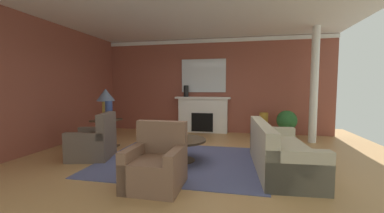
% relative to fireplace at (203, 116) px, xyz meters
% --- Properties ---
extents(ground_plane, '(9.12, 9.12, 0.00)m').
position_rel_fireplace_xyz_m(ground_plane, '(0.20, -2.95, -0.55)').
color(ground_plane, tan).
extents(wall_fireplace, '(7.62, 0.12, 3.06)m').
position_rel_fireplace_xyz_m(wall_fireplace, '(0.20, 0.21, 0.98)').
color(wall_fireplace, brown).
rests_on(wall_fireplace, ground_plane).
extents(wall_window, '(0.12, 6.80, 3.06)m').
position_rel_fireplace_xyz_m(wall_window, '(-3.36, -2.65, 0.98)').
color(wall_window, brown).
rests_on(wall_window, ground_plane).
extents(ceiling_panel, '(7.62, 6.80, 0.06)m').
position_rel_fireplace_xyz_m(ceiling_panel, '(0.20, -2.65, 2.54)').
color(ceiling_panel, white).
extents(crown_moulding, '(7.62, 0.08, 0.12)m').
position_rel_fireplace_xyz_m(crown_moulding, '(0.20, 0.13, 2.43)').
color(crown_moulding, white).
extents(area_rug, '(3.19, 2.62, 0.01)m').
position_rel_fireplace_xyz_m(area_rug, '(0.08, -3.16, -0.55)').
color(area_rug, '#4C517A').
rests_on(area_rug, ground_plane).
extents(fireplace, '(1.80, 0.35, 1.17)m').
position_rel_fireplace_xyz_m(fireplace, '(0.00, 0.00, 0.00)').
color(fireplace, white).
rests_on(fireplace, ground_plane).
extents(mantel_mirror, '(1.46, 0.04, 1.08)m').
position_rel_fireplace_xyz_m(mantel_mirror, '(0.00, 0.12, 1.31)').
color(mantel_mirror, silver).
extents(sofa, '(1.04, 2.15, 0.85)m').
position_rel_fireplace_xyz_m(sofa, '(1.93, -3.32, -0.26)').
color(sofa, '#BCB299').
rests_on(sofa, ground_plane).
extents(armchair_near_window, '(0.96, 0.96, 0.95)m').
position_rel_fireplace_xyz_m(armchair_near_window, '(-1.75, -3.34, -0.25)').
color(armchair_near_window, brown).
rests_on(armchair_near_window, ground_plane).
extents(armchair_facing_fireplace, '(0.80, 0.80, 0.95)m').
position_rel_fireplace_xyz_m(armchair_facing_fireplace, '(0.03, -4.44, -0.25)').
color(armchair_facing_fireplace, brown).
rests_on(armchair_facing_fireplace, ground_plane).
extents(coffee_table, '(1.00, 1.00, 0.45)m').
position_rel_fireplace_xyz_m(coffee_table, '(0.08, -3.16, -0.22)').
color(coffee_table, '#3D2D1E').
rests_on(coffee_table, ground_plane).
extents(side_table, '(0.56, 0.56, 0.70)m').
position_rel_fireplace_xyz_m(side_table, '(-1.97, -2.49, -0.15)').
color(side_table, '#3D2D1E').
rests_on(side_table, ground_plane).
extents(table_lamp, '(0.44, 0.44, 0.75)m').
position_rel_fireplace_xyz_m(table_lamp, '(-1.97, -2.49, 0.67)').
color(table_lamp, '#B28E38').
rests_on(table_lamp, side_table).
extents(vase_mantel_left, '(0.16, 0.16, 0.37)m').
position_rel_fireplace_xyz_m(vase_mantel_left, '(-0.55, -0.05, 0.80)').
color(vase_mantel_left, black).
rests_on(vase_mantel_left, fireplace).
extents(vase_on_side_table, '(0.17, 0.17, 0.46)m').
position_rel_fireplace_xyz_m(vase_on_side_table, '(-1.82, -2.61, 0.38)').
color(vase_on_side_table, navy).
rests_on(vase_on_side_table, side_table).
extents(vase_tall_corner, '(0.25, 0.25, 0.72)m').
position_rel_fireplace_xyz_m(vase_tall_corner, '(1.90, -0.30, -0.19)').
color(vase_tall_corner, '#B7892D').
rests_on(vase_tall_corner, ground_plane).
extents(book_red_cover, '(0.25, 0.21, 0.05)m').
position_rel_fireplace_xyz_m(book_red_cover, '(-0.03, -2.99, -0.08)').
color(book_red_cover, maroon).
rests_on(book_red_cover, coffee_table).
extents(potted_plant, '(0.56, 0.56, 0.83)m').
position_rel_fireplace_xyz_m(potted_plant, '(2.50, -0.61, -0.06)').
color(potted_plant, '#BCB29E').
rests_on(potted_plant, ground_plane).
extents(column_white, '(0.20, 0.20, 3.06)m').
position_rel_fireplace_xyz_m(column_white, '(3.12, -0.83, 0.98)').
color(column_white, white).
rests_on(column_white, ground_plane).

